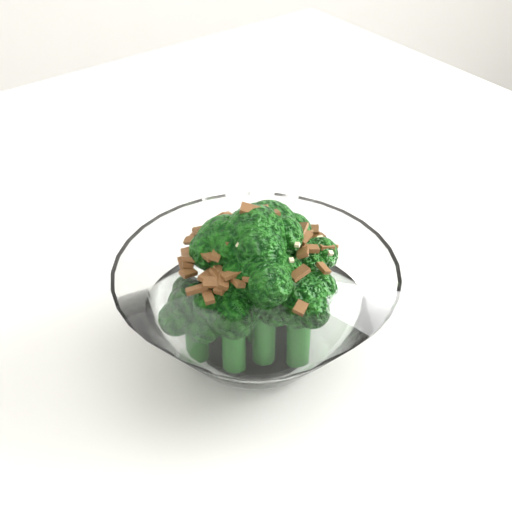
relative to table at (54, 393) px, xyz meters
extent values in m
cube|color=white|center=(0.00, 0.00, 0.05)|extent=(1.42, 1.21, 0.04)
cylinder|color=white|center=(0.36, 0.53, -0.33)|extent=(0.04, 0.04, 0.71)
cylinder|color=white|center=(0.15, -0.06, 0.07)|extent=(0.08, 0.08, 0.01)
cylinder|color=#1B5C18|center=(0.15, -0.06, 0.11)|extent=(0.02, 0.02, 0.07)
sphere|color=#165D11|center=(0.15, -0.06, 0.16)|extent=(0.04, 0.04, 0.04)
cylinder|color=#1B5C18|center=(0.13, -0.05, 0.11)|extent=(0.02, 0.02, 0.06)
sphere|color=#165D11|center=(0.13, -0.05, 0.15)|extent=(0.04, 0.04, 0.04)
cylinder|color=#1B5C18|center=(0.19, -0.03, 0.10)|extent=(0.02, 0.02, 0.04)
sphere|color=#165D11|center=(0.19, -0.03, 0.12)|extent=(0.03, 0.03, 0.03)
cylinder|color=#1B5C18|center=(0.17, -0.09, 0.10)|extent=(0.02, 0.02, 0.04)
sphere|color=#165D11|center=(0.17, -0.09, 0.13)|extent=(0.04, 0.04, 0.04)
cylinder|color=#1B5C18|center=(0.16, -0.04, 0.11)|extent=(0.02, 0.02, 0.07)
sphere|color=#165D11|center=(0.16, -0.04, 0.15)|extent=(0.04, 0.04, 0.04)
cylinder|color=#1B5C18|center=(0.15, -0.08, 0.11)|extent=(0.02, 0.02, 0.06)
sphere|color=#165D11|center=(0.15, -0.08, 0.15)|extent=(0.04, 0.04, 0.04)
cylinder|color=#1B5C18|center=(0.15, -0.02, 0.10)|extent=(0.02, 0.02, 0.04)
sphere|color=#165D11|center=(0.15, -0.02, 0.12)|extent=(0.03, 0.03, 0.03)
cylinder|color=#1B5C18|center=(0.13, -0.08, 0.10)|extent=(0.02, 0.02, 0.04)
sphere|color=#165D11|center=(0.13, -0.08, 0.13)|extent=(0.04, 0.04, 0.04)
cylinder|color=#1B5C18|center=(0.18, -0.06, 0.10)|extent=(0.02, 0.02, 0.05)
sphere|color=#165D11|center=(0.18, -0.06, 0.14)|extent=(0.04, 0.04, 0.04)
cylinder|color=#1B5C18|center=(0.10, -0.07, 0.09)|extent=(0.02, 0.02, 0.03)
sphere|color=#165D11|center=(0.10, -0.07, 0.12)|extent=(0.04, 0.04, 0.04)
cube|color=brown|center=(0.13, -0.02, 0.14)|extent=(0.01, 0.01, 0.01)
cube|color=brown|center=(0.12, -0.09, 0.15)|extent=(0.01, 0.01, 0.01)
cube|color=brown|center=(0.12, -0.08, 0.15)|extent=(0.01, 0.01, 0.01)
cube|color=brown|center=(0.11, -0.09, 0.15)|extent=(0.01, 0.01, 0.00)
cube|color=brown|center=(0.18, -0.05, 0.16)|extent=(0.01, 0.01, 0.01)
cube|color=brown|center=(0.12, -0.03, 0.16)|extent=(0.01, 0.01, 0.01)
cube|color=brown|center=(0.11, -0.02, 0.14)|extent=(0.01, 0.02, 0.01)
cube|color=brown|center=(0.12, -0.07, 0.16)|extent=(0.01, 0.01, 0.01)
cube|color=brown|center=(0.12, -0.04, 0.16)|extent=(0.01, 0.01, 0.01)
cube|color=brown|center=(0.10, -0.05, 0.15)|extent=(0.01, 0.01, 0.01)
cube|color=brown|center=(0.14, -0.09, 0.16)|extent=(0.01, 0.01, 0.01)
cube|color=brown|center=(0.19, -0.05, 0.15)|extent=(0.01, 0.01, 0.00)
cube|color=brown|center=(0.17, -0.09, 0.16)|extent=(0.01, 0.01, 0.01)
cube|color=brown|center=(0.14, -0.01, 0.15)|extent=(0.01, 0.01, 0.01)
cube|color=brown|center=(0.12, -0.09, 0.15)|extent=(0.01, 0.01, 0.01)
cube|color=brown|center=(0.15, -0.07, 0.17)|extent=(0.01, 0.01, 0.01)
cube|color=brown|center=(0.18, -0.03, 0.14)|extent=(0.01, 0.01, 0.01)
cube|color=brown|center=(0.12, -0.08, 0.15)|extent=(0.01, 0.02, 0.01)
cube|color=brown|center=(0.16, -0.06, 0.18)|extent=(0.01, 0.01, 0.00)
cube|color=brown|center=(0.11, -0.04, 0.15)|extent=(0.01, 0.01, 0.01)
cube|color=brown|center=(0.15, -0.05, 0.17)|extent=(0.01, 0.01, 0.01)
cube|color=brown|center=(0.16, -0.05, 0.17)|extent=(0.01, 0.01, 0.00)
cube|color=brown|center=(0.10, -0.05, 0.15)|extent=(0.01, 0.01, 0.01)
cube|color=brown|center=(0.11, -0.08, 0.15)|extent=(0.01, 0.01, 0.00)
cube|color=brown|center=(0.18, -0.07, 0.15)|extent=(0.01, 0.01, 0.01)
cube|color=brown|center=(0.11, -0.06, 0.16)|extent=(0.01, 0.01, 0.01)
cube|color=brown|center=(0.11, -0.06, 0.15)|extent=(0.01, 0.01, 0.01)
cube|color=brown|center=(0.14, -0.06, 0.18)|extent=(0.02, 0.01, 0.01)
cube|color=brown|center=(0.10, -0.05, 0.14)|extent=(0.01, 0.01, 0.01)
cube|color=brown|center=(0.18, -0.06, 0.16)|extent=(0.01, 0.01, 0.01)
cube|color=brown|center=(0.10, -0.08, 0.15)|extent=(0.01, 0.01, 0.01)
cube|color=brown|center=(0.20, -0.06, 0.15)|extent=(0.01, 0.01, 0.01)
cube|color=brown|center=(0.16, -0.11, 0.14)|extent=(0.01, 0.01, 0.00)
cube|color=brown|center=(0.13, -0.09, 0.15)|extent=(0.01, 0.01, 0.01)
cube|color=brown|center=(0.18, -0.08, 0.15)|extent=(0.01, 0.01, 0.01)
cube|color=brown|center=(0.14, -0.04, 0.17)|extent=(0.01, 0.01, 0.01)
cube|color=brown|center=(0.19, -0.04, 0.15)|extent=(0.01, 0.01, 0.01)
cube|color=brown|center=(0.15, -0.01, 0.14)|extent=(0.01, 0.01, 0.00)
cube|color=brown|center=(0.11, -0.04, 0.15)|extent=(0.01, 0.01, 0.01)
cube|color=brown|center=(0.19, -0.06, 0.15)|extent=(0.01, 0.01, 0.01)
cube|color=brown|center=(0.13, -0.02, 0.15)|extent=(0.01, 0.01, 0.01)
cube|color=brown|center=(0.16, -0.03, 0.16)|extent=(0.01, 0.01, 0.01)
cube|color=brown|center=(0.12, -0.06, 0.16)|extent=(0.01, 0.01, 0.01)
cube|color=brown|center=(0.10, -0.06, 0.15)|extent=(0.01, 0.01, 0.00)
cube|color=brown|center=(0.13, -0.06, 0.17)|extent=(0.01, 0.01, 0.01)
cube|color=brown|center=(0.11, -0.08, 0.15)|extent=(0.01, 0.01, 0.01)
cube|color=brown|center=(0.18, -0.02, 0.15)|extent=(0.01, 0.01, 0.00)
cube|color=brown|center=(0.17, -0.07, 0.16)|extent=(0.01, 0.01, 0.01)
cube|color=brown|center=(0.16, -0.04, 0.16)|extent=(0.01, 0.01, 0.01)
cube|color=brown|center=(0.13, -0.08, 0.16)|extent=(0.01, 0.01, 0.00)
cube|color=brown|center=(0.18, -0.05, 0.15)|extent=(0.01, 0.01, 0.01)
cube|color=brown|center=(0.17, -0.03, 0.16)|extent=(0.01, 0.02, 0.01)
cube|color=brown|center=(0.12, -0.04, 0.16)|extent=(0.01, 0.01, 0.01)
cube|color=beige|center=(0.12, -0.05, 0.16)|extent=(0.01, 0.01, 0.01)
cube|color=beige|center=(0.15, -0.08, 0.17)|extent=(0.00, 0.00, 0.00)
cube|color=beige|center=(0.16, -0.09, 0.16)|extent=(0.00, 0.00, 0.00)
cube|color=beige|center=(0.13, -0.07, 0.17)|extent=(0.01, 0.01, 0.00)
cube|color=beige|center=(0.19, -0.07, 0.15)|extent=(0.00, 0.00, 0.00)
cube|color=beige|center=(0.12, -0.04, 0.16)|extent=(0.00, 0.00, 0.00)
cube|color=beige|center=(0.16, -0.06, 0.18)|extent=(0.00, 0.00, 0.00)
cube|color=beige|center=(0.17, -0.07, 0.16)|extent=(0.00, 0.00, 0.00)
cube|color=beige|center=(0.17, -0.05, 0.17)|extent=(0.00, 0.00, 0.00)
cube|color=beige|center=(0.16, -0.09, 0.16)|extent=(0.00, 0.00, 0.00)
cube|color=beige|center=(0.13, -0.04, 0.17)|extent=(0.00, 0.00, 0.00)
cube|color=beige|center=(0.19, -0.05, 0.15)|extent=(0.00, 0.00, 0.00)
cube|color=beige|center=(0.15, -0.03, 0.16)|extent=(0.00, 0.00, 0.00)
cube|color=beige|center=(0.12, -0.05, 0.16)|extent=(0.00, 0.00, 0.00)
cube|color=beige|center=(0.15, -0.08, 0.17)|extent=(0.00, 0.00, 0.00)
camera|label=1|loc=(0.05, -0.45, 0.45)|focal=55.00mm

